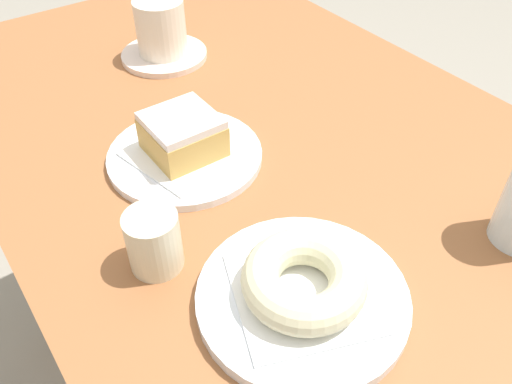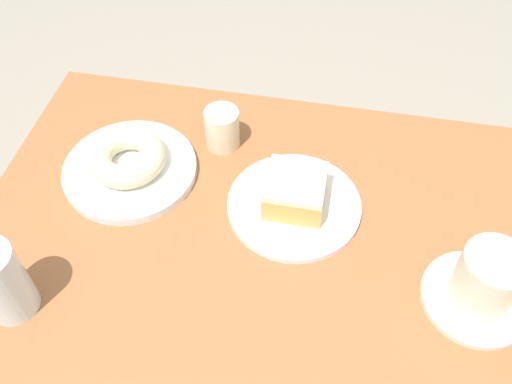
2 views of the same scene
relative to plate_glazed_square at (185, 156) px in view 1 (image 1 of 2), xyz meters
name	(u,v)px [view 1 (image 1 of 2)]	position (x,y,z in m)	size (l,w,h in m)	color
ground_plane	(243,381)	(-0.05, 0.10, -0.75)	(6.00, 6.00, 0.00)	gray
table	(236,189)	(-0.05, 0.10, -0.15)	(0.97, 0.66, 0.74)	#955B34
plate_glazed_square	(185,156)	(0.00, 0.00, 0.00)	(0.19, 0.19, 0.01)	white
napkin_glazed_square	(185,152)	(0.00, 0.00, 0.01)	(0.12, 0.12, 0.00)	white
donut_glazed_square	(183,134)	(0.00, 0.00, 0.03)	(0.08, 0.08, 0.05)	tan
plate_sugar_ring	(302,298)	(0.25, -0.02, 0.00)	(0.20, 0.20, 0.01)	white
napkin_sugar_ring	(303,292)	(0.25, -0.02, 0.01)	(0.12, 0.12, 0.00)	white
donut_sugar_ring	(304,279)	(0.25, -0.02, 0.03)	(0.11, 0.11, 0.04)	beige
coffee_cup	(163,33)	(-0.24, 0.11, 0.04)	(0.14, 0.14, 0.09)	silver
sugar_jar	(154,241)	(0.13, -0.11, 0.03)	(0.05, 0.05, 0.06)	beige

